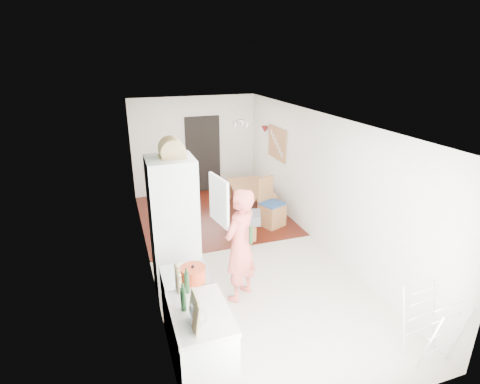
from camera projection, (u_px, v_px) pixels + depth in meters
room_shell at (239, 190)px, 6.52m from camera, size 3.20×7.00×2.50m
floor at (239, 253)px, 6.96m from camera, size 3.20×7.00×0.01m
wood_floor_overlay at (213, 215)px, 8.60m from camera, size 3.20×3.30×0.01m
sage_wall_panel at (159, 215)px, 4.06m from camera, size 0.02×3.00×1.30m
tile_splashback at (172, 298)px, 3.82m from camera, size 0.02×1.90×0.50m
doorway_recess at (203, 155)px, 9.75m from camera, size 0.90×0.04×2.00m
base_cabinet at (202, 347)px, 4.15m from camera, size 0.60×0.90×0.86m
worktop at (200, 313)px, 3.99m from camera, size 0.62×0.92×0.06m
range_cooker at (188, 306)px, 4.82m from camera, size 0.60×0.60×0.88m
cooker_top at (186, 275)px, 4.65m from camera, size 0.60×0.60×0.04m
fridge_housing at (174, 228)px, 5.51m from camera, size 0.66×0.66×2.15m
fridge_door at (219, 201)px, 5.26m from camera, size 0.14×0.56×0.70m
fridge_interior at (193, 196)px, 5.43m from camera, size 0.02×0.52×0.66m
pinboard at (277, 143)px, 8.58m from camera, size 0.03×0.90×0.70m
pinboard_frame at (277, 143)px, 8.57m from camera, size 0.00×0.94×0.74m
wall_sconce at (265, 129)px, 9.07m from camera, size 0.18×0.18×0.16m
person at (240, 236)px, 5.37m from camera, size 0.90×0.85×2.06m
dining_table at (252, 199)px, 8.87m from camera, size 0.90×1.41×0.47m
dining_chair at (272, 203)px, 7.89m from camera, size 0.58×0.58×1.05m
stool at (248, 230)px, 7.42m from camera, size 0.35×0.35×0.38m
grey_drape at (249, 217)px, 7.31m from camera, size 0.55×0.55×0.19m
drying_rack at (431, 328)px, 4.43m from camera, size 0.49×0.45×0.89m
bread_bin at (172, 150)px, 5.14m from camera, size 0.42×0.40×0.19m
red_casserole at (193, 274)px, 4.49m from camera, size 0.38×0.38×0.18m
steel_pan at (198, 317)px, 3.82m from camera, size 0.25×0.25×0.10m
held_bottle at (251, 235)px, 5.26m from camera, size 0.06×0.06×0.26m
bottle_a at (183, 299)px, 3.96m from camera, size 0.07×0.07×0.27m
bottle_b at (187, 283)px, 4.25m from camera, size 0.07×0.07×0.25m
bottle_c at (196, 314)px, 3.77m from camera, size 0.10×0.10×0.23m
pepper_mill_front at (179, 285)px, 4.25m from camera, size 0.07×0.07×0.20m
pepper_mill_back at (178, 277)px, 4.37m from camera, size 0.07×0.07×0.24m
chopping_boards at (194, 312)px, 3.69m from camera, size 0.04×0.26×0.36m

